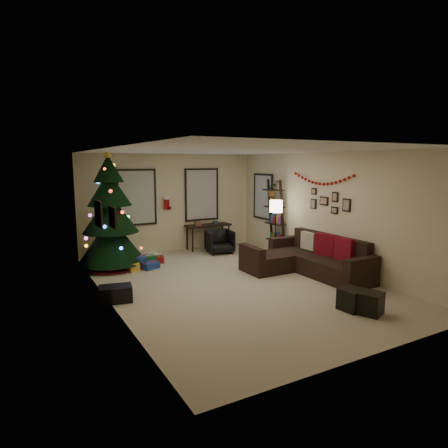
{
  "coord_description": "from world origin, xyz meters",
  "views": [
    {
      "loc": [
        -3.96,
        -6.73,
        2.47
      ],
      "look_at": [
        0.1,
        0.6,
        1.15
      ],
      "focal_mm": 31.54,
      "sensor_mm": 36.0,
      "label": 1
    }
  ],
  "objects_px": {
    "sofa": "(307,261)",
    "christmas_tree": "(110,218)",
    "bookshelf": "(276,218)",
    "desk_chair": "(220,241)",
    "desk": "(208,227)"
  },
  "relations": [
    {
      "from": "desk_chair",
      "to": "bookshelf",
      "type": "relative_size",
      "value": 0.32
    },
    {
      "from": "desk",
      "to": "desk_chair",
      "type": "distance_m",
      "value": 0.72
    },
    {
      "from": "christmas_tree",
      "to": "desk_chair",
      "type": "relative_size",
      "value": 4.48
    },
    {
      "from": "christmas_tree",
      "to": "desk_chair",
      "type": "xyz_separation_m",
      "value": [
        2.95,
        0.11,
        -0.87
      ]
    },
    {
      "from": "bookshelf",
      "to": "christmas_tree",
      "type": "bearing_deg",
      "value": 169.94
    },
    {
      "from": "sofa",
      "to": "desk",
      "type": "bearing_deg",
      "value": 103.82
    },
    {
      "from": "desk",
      "to": "bookshelf",
      "type": "distance_m",
      "value": 2.0
    },
    {
      "from": "christmas_tree",
      "to": "bookshelf",
      "type": "relative_size",
      "value": 1.42
    },
    {
      "from": "bookshelf",
      "to": "sofa",
      "type": "bearing_deg",
      "value": -103.9
    },
    {
      "from": "sofa",
      "to": "desk_chair",
      "type": "height_order",
      "value": "sofa"
    },
    {
      "from": "bookshelf",
      "to": "desk",
      "type": "bearing_deg",
      "value": 130.11
    },
    {
      "from": "desk_chair",
      "to": "christmas_tree",
      "type": "bearing_deg",
      "value": -168.33
    },
    {
      "from": "christmas_tree",
      "to": "desk_chair",
      "type": "bearing_deg",
      "value": 2.22
    },
    {
      "from": "sofa",
      "to": "desk_chair",
      "type": "distance_m",
      "value": 2.79
    },
    {
      "from": "sofa",
      "to": "christmas_tree",
      "type": "bearing_deg",
      "value": 145.55
    }
  ]
}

